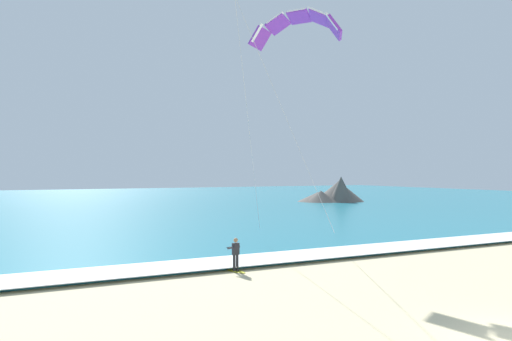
% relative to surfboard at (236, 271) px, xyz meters
% --- Properties ---
extents(sea, '(200.00, 120.00, 0.20)m').
position_rel_surfboard_xyz_m(sea, '(3.64, 60.55, 0.07)').
color(sea, teal).
rests_on(sea, ground).
extents(surf_foam, '(200.00, 3.17, 0.04)m').
position_rel_surfboard_xyz_m(surf_foam, '(3.64, 1.55, 0.19)').
color(surf_foam, white).
rests_on(surf_foam, sea).
extents(surfboard, '(0.80, 1.47, 0.09)m').
position_rel_surfboard_xyz_m(surfboard, '(0.00, 0.00, 0.00)').
color(surfboard, yellow).
rests_on(surfboard, ground).
extents(kitesurfer, '(0.61, 0.61, 1.69)m').
position_rel_surfboard_xyz_m(kitesurfer, '(-0.00, 0.02, 0.91)').
color(kitesurfer, '#232328').
rests_on(kitesurfer, ground).
extents(kite_primary, '(8.41, 6.97, 14.43)m').
position_rel_surfboard_xyz_m(kite_primary, '(6.50, 4.80, 14.59)').
color(kite_primary, purple).
extents(headland_right, '(11.46, 9.18, 4.31)m').
position_rel_surfboard_xyz_m(headland_right, '(36.13, 42.55, 1.52)').
color(headland_right, '#56514C').
rests_on(headland_right, ground).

